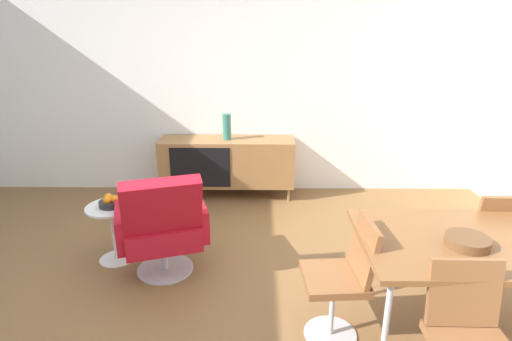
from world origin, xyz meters
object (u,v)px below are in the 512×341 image
at_px(wooden_bowl_on_table, 467,241).
at_px(dining_table, 488,246).
at_px(vase_cobalt, 227,127).
at_px(side_table_round, 114,227).
at_px(sideboard, 227,162).
at_px(lounge_chair_red, 162,225).
at_px(dining_chair_front_left, 468,338).
at_px(dining_chair_back_right, 490,235).
at_px(fruit_bowl, 111,202).
at_px(dining_chair_near_window, 344,275).

bearing_deg(wooden_bowl_on_table, dining_table, 23.24).
relative_size(vase_cobalt, side_table_round, 0.58).
xyz_separation_m(sideboard, lounge_chair_red, (-0.40, -1.73, 0.03)).
height_order(vase_cobalt, wooden_bowl_on_table, vase_cobalt).
distance_m(dining_chair_front_left, dining_chair_back_right, 1.32).
relative_size(vase_cobalt, dining_chair_front_left, 0.36).
bearing_deg(dining_table, fruit_bowl, 160.69).
distance_m(vase_cobalt, dining_chair_near_window, 2.65).
distance_m(wooden_bowl_on_table, fruit_bowl, 2.76).
bearing_deg(side_table_round, lounge_chair_red, -26.00).
distance_m(sideboard, wooden_bowl_on_table, 3.04).
height_order(dining_chair_back_right, lounge_chair_red, lounge_chair_red).
height_order(vase_cobalt, dining_chair_near_window, vase_cobalt).
distance_m(side_table_round, fruit_bowl, 0.24).
bearing_deg(fruit_bowl, dining_table, -19.31).
bearing_deg(dining_chair_near_window, dining_chair_front_left, -46.20).
xyz_separation_m(vase_cobalt, dining_chair_front_left, (1.48, -3.01, -0.40)).
distance_m(sideboard, side_table_round, 1.74).
distance_m(dining_chair_front_left, fruit_bowl, 2.82).
height_order(dining_chair_front_left, side_table_round, dining_chair_front_left).
height_order(wooden_bowl_on_table, dining_chair_near_window, dining_chair_near_window).
relative_size(dining_chair_near_window, side_table_round, 1.65).
distance_m(dining_table, wooden_bowl_on_table, 0.21).
height_order(vase_cobalt, lounge_chair_red, vase_cobalt).
bearing_deg(fruit_bowl, side_table_round, 86.78).
height_order(vase_cobalt, fruit_bowl, vase_cobalt).
height_order(dining_table, side_table_round, dining_table).
bearing_deg(dining_table, vase_cobalt, 126.82).
distance_m(sideboard, fruit_bowl, 1.74).
xyz_separation_m(vase_cobalt, dining_chair_back_right, (2.18, -1.89, -0.40)).
xyz_separation_m(sideboard, dining_chair_near_window, (0.95, -2.44, 0.03)).
distance_m(dining_chair_front_left, lounge_chair_red, 2.28).
relative_size(dining_chair_back_right, fruit_bowl, 4.28).
bearing_deg(wooden_bowl_on_table, lounge_chair_red, 158.94).
bearing_deg(wooden_bowl_on_table, fruit_bowl, 157.99).
bearing_deg(fruit_bowl, dining_chair_near_window, -27.35).
height_order(wooden_bowl_on_table, side_table_round, wooden_bowl_on_table).
bearing_deg(lounge_chair_red, dining_chair_near_window, -27.90).
distance_m(wooden_bowl_on_table, dining_chair_near_window, 0.78).
xyz_separation_m(vase_cobalt, side_table_round, (-0.90, -1.49, -0.55)).
distance_m(dining_chair_back_right, fruit_bowl, 3.10).
height_order(wooden_bowl_on_table, dining_chair_back_right, dining_chair_back_right).
bearing_deg(dining_chair_back_right, vase_cobalt, 139.10).
bearing_deg(vase_cobalt, lounge_chair_red, -103.13).
relative_size(wooden_bowl_on_table, fruit_bowl, 1.30).
bearing_deg(fruit_bowl, wooden_bowl_on_table, -22.01).
xyz_separation_m(dining_chair_near_window, fruit_bowl, (-1.84, 0.95, 0.09)).
distance_m(dining_chair_back_right, lounge_chair_red, 2.59).
distance_m(dining_chair_front_left, side_table_round, 2.83).
height_order(dining_table, dining_chair_front_left, dining_chair_front_left).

